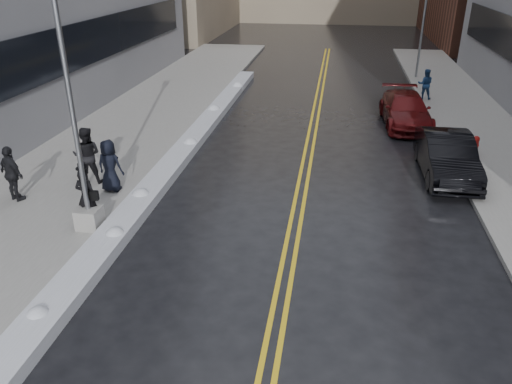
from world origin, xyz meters
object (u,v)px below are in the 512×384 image
at_px(pedestrian_c, 110,166).
at_px(car_black, 447,156).
at_px(fire_hydrant, 475,144).
at_px(lamppost, 78,150).
at_px(pedestrian_east, 425,84).
at_px(traffic_signal, 423,24).
at_px(pedestrian_b, 87,155).
at_px(car_maroon, 406,110).
at_px(pedestrian_fedora, 86,197).
at_px(pedestrian_d, 12,174).

xyz_separation_m(pedestrian_c, car_black, (11.21, 3.35, -0.25)).
height_order(fire_hydrant, pedestrian_c, pedestrian_c).
distance_m(lamppost, pedestrian_east, 20.08).
height_order(traffic_signal, pedestrian_b, traffic_signal).
bearing_deg(pedestrian_b, car_black, -179.38).
xyz_separation_m(fire_hydrant, pedestrian_b, (-13.75, -4.99, 0.58)).
height_order(lamppost, pedestrian_c, lamppost).
distance_m(fire_hydrant, car_maroon, 4.53).
bearing_deg(traffic_signal, pedestrian_east, -93.06).
bearing_deg(pedestrian_fedora, car_black, -148.67).
height_order(fire_hydrant, pedestrian_b, pedestrian_b).
bearing_deg(car_maroon, traffic_signal, 77.10).
relative_size(pedestrian_c, pedestrian_d, 0.98).
xyz_separation_m(traffic_signal, car_black, (-1.00, -16.18, -2.62)).
relative_size(car_black, car_maroon, 0.95).
relative_size(lamppost, pedestrian_d, 4.21).
bearing_deg(fire_hydrant, car_black, -124.54).
distance_m(pedestrian_b, car_maroon, 14.52).
bearing_deg(pedestrian_east, pedestrian_c, 53.36).
xyz_separation_m(pedestrian_fedora, pedestrian_east, (11.61, 16.18, -0.05)).
height_order(pedestrian_c, car_black, pedestrian_c).
height_order(car_black, car_maroon, car_black).
height_order(pedestrian_fedora, pedestrian_c, pedestrian_c).
bearing_deg(car_black, pedestrian_fedora, -153.67).
distance_m(car_black, car_maroon, 6.14).
bearing_deg(pedestrian_fedora, pedestrian_c, -78.28).
xyz_separation_m(pedestrian_c, pedestrian_d, (-2.73, -1.17, 0.02)).
distance_m(pedestrian_d, pedestrian_east, 21.02).
xyz_separation_m(fire_hydrant, pedestrian_d, (-15.44, -6.70, 0.51)).
height_order(fire_hydrant, traffic_signal, traffic_signal).
distance_m(pedestrian_fedora, pedestrian_east, 19.91).
bearing_deg(traffic_signal, pedestrian_d, -125.81).
xyz_separation_m(lamppost, pedestrian_b, (-1.45, 3.01, -1.40)).
distance_m(pedestrian_c, car_maroon, 14.07).
height_order(pedestrian_b, pedestrian_c, pedestrian_b).
xyz_separation_m(traffic_signal, car_maroon, (-1.78, -10.09, -2.68)).
bearing_deg(car_black, traffic_signal, 85.57).
height_order(lamppost, pedestrian_fedora, lamppost).
bearing_deg(car_black, fire_hydrant, 54.57).
bearing_deg(traffic_signal, fire_hydrant, -87.95).
bearing_deg(pedestrian_c, lamppost, 106.11).
bearing_deg(traffic_signal, car_maroon, -100.00).
bearing_deg(fire_hydrant, pedestrian_d, -156.54).
bearing_deg(pedestrian_d, lamppost, -178.05).
bearing_deg(lamppost, pedestrian_c, 99.43).
distance_m(fire_hydrant, pedestrian_east, 8.44).
height_order(pedestrian_c, pedestrian_east, pedestrian_c).
bearing_deg(pedestrian_c, traffic_signal, -115.33).
bearing_deg(pedestrian_b, car_maroon, -154.51).
bearing_deg(traffic_signal, pedestrian_fedora, -118.66).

